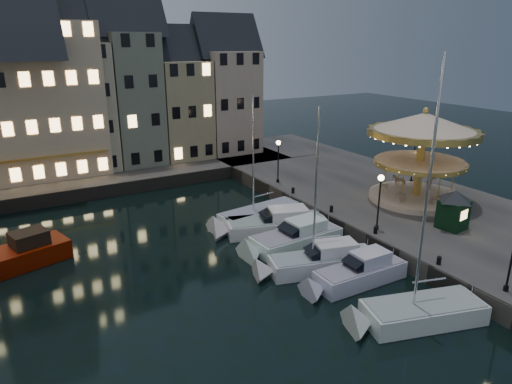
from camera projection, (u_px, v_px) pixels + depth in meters
ground at (304, 275)px, 29.67m from camera, size 160.00×160.00×0.00m
quay_east at (392, 202)px, 41.01m from camera, size 16.00×56.00×1.30m
quay_north at (90, 177)px, 48.72m from camera, size 44.00×12.00×1.30m
quaywall_e at (321, 219)px, 37.23m from camera, size 0.15×44.00×1.30m
quaywall_n at (123, 189)px, 44.73m from camera, size 48.00×0.15×1.30m
streetlamp_b at (380, 194)px, 32.62m from camera, size 0.44×0.44×4.17m
streetlamp_c at (278, 155)px, 43.73m from camera, size 0.44×0.44×4.17m
streetlamp_d at (414, 155)px, 43.72m from camera, size 0.44×0.44×4.17m
bollard_a at (439, 260)px, 28.17m from camera, size 0.30×0.30×0.57m
bollard_b at (376, 229)px, 32.69m from camera, size 0.30×0.30×0.57m
bollard_c at (331, 208)px, 36.81m from camera, size 0.30×0.30×0.57m
bollard_d at (293, 190)px, 41.33m from camera, size 0.30×0.30×0.57m
townhouse_nb at (14, 107)px, 45.10m from camera, size 6.16×8.00×13.80m
townhouse_nc at (77, 98)px, 47.80m from camera, size 6.82×8.00×14.80m
townhouse_nd at (132, 90)px, 50.36m from camera, size 5.50×8.00×15.80m
townhouse_ne at (179, 101)px, 53.41m from camera, size 6.16×8.00×12.80m
townhouse_nf at (225, 94)px, 56.11m from camera, size 6.82×8.00×13.80m
hotel_corner at (12, 91)px, 44.65m from camera, size 17.60×9.00×16.80m
motorboat_a at (414, 314)px, 24.46m from camera, size 7.60×4.32×12.63m
motorboat_b at (355, 275)px, 28.34m from camera, size 7.13×2.06×2.15m
motorboat_c at (317, 262)px, 29.89m from camera, size 8.13×3.98×10.81m
motorboat_d at (292, 239)px, 33.38m from camera, size 7.96×3.04×2.15m
motorboat_e at (271, 225)px, 36.02m from camera, size 8.88×5.04×2.15m
motorboat_f at (255, 216)px, 38.12m from camera, size 8.50×3.21×11.23m
red_fishing_boat at (11, 259)px, 30.28m from camera, size 8.03×4.62×5.98m
carousel at (423, 140)px, 38.02m from camera, size 9.17×9.17×8.03m
ticket_kiosk at (454, 203)px, 33.11m from camera, size 2.82×2.82×3.31m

